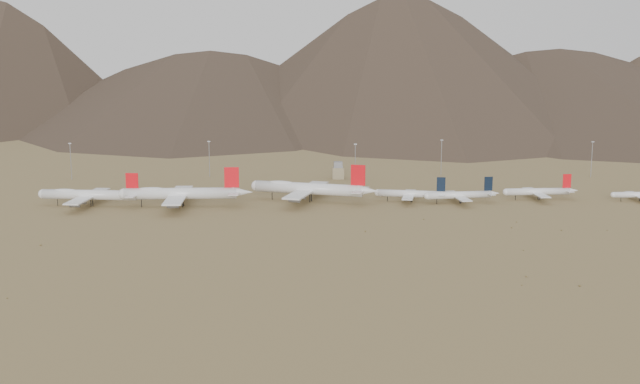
{
  "coord_description": "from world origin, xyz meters",
  "views": [
    {
      "loc": [
        -1.4,
        -434.48,
        92.15
      ],
      "look_at": [
        14.28,
        30.0,
        7.05
      ],
      "focal_mm": 45.0,
      "sensor_mm": 36.0,
      "label": 1
    }
  ],
  "objects_px": {
    "widebody_west": "(90,195)",
    "narrowbody_a": "(412,194)",
    "widebody_east": "(309,188)",
    "narrowbody_b": "(461,195)",
    "control_tower": "(338,171)",
    "widebody_centre": "(181,193)"
  },
  "relations": [
    {
      "from": "widebody_east",
      "to": "widebody_west",
      "type": "bearing_deg",
      "value": -157.71
    },
    {
      "from": "widebody_centre",
      "to": "narrowbody_a",
      "type": "distance_m",
      "value": 136.42
    },
    {
      "from": "widebody_west",
      "to": "narrowbody_a",
      "type": "distance_m",
      "value": 189.32
    },
    {
      "from": "narrowbody_a",
      "to": "narrowbody_b",
      "type": "height_order",
      "value": "narrowbody_a"
    },
    {
      "from": "widebody_west",
      "to": "widebody_east",
      "type": "relative_size",
      "value": 0.87
    },
    {
      "from": "widebody_west",
      "to": "narrowbody_b",
      "type": "relative_size",
      "value": 1.43
    },
    {
      "from": "widebody_centre",
      "to": "control_tower",
      "type": "distance_m",
      "value": 136.46
    },
    {
      "from": "widebody_west",
      "to": "narrowbody_b",
      "type": "xyz_separation_m",
      "value": [
        217.6,
        1.82,
        -1.84
      ]
    },
    {
      "from": "widebody_centre",
      "to": "widebody_east",
      "type": "xyz_separation_m",
      "value": [
        74.41,
        12.81,
        0.18
      ]
    },
    {
      "from": "widebody_west",
      "to": "narrowbody_a",
      "type": "xyz_separation_m",
      "value": [
        189.21,
        6.15,
        -1.82
      ]
    },
    {
      "from": "narrowbody_b",
      "to": "control_tower",
      "type": "bearing_deg",
      "value": 119.65
    },
    {
      "from": "widebody_west",
      "to": "control_tower",
      "type": "height_order",
      "value": "widebody_west"
    },
    {
      "from": "narrowbody_b",
      "to": "control_tower",
      "type": "distance_m",
      "value": 113.63
    },
    {
      "from": "narrowbody_b",
      "to": "control_tower",
      "type": "height_order",
      "value": "narrowbody_b"
    },
    {
      "from": "widebody_west",
      "to": "widebody_centre",
      "type": "height_order",
      "value": "widebody_centre"
    },
    {
      "from": "widebody_east",
      "to": "narrowbody_b",
      "type": "relative_size",
      "value": 1.63
    },
    {
      "from": "widebody_east",
      "to": "narrowbody_b",
      "type": "distance_m",
      "value": 90.38
    },
    {
      "from": "widebody_east",
      "to": "narrowbody_a",
      "type": "xyz_separation_m",
      "value": [
        61.63,
        -3.08,
        -3.08
      ]
    },
    {
      "from": "widebody_centre",
      "to": "narrowbody_a",
      "type": "relative_size",
      "value": 1.67
    },
    {
      "from": "narrowbody_b",
      "to": "narrowbody_a",
      "type": "bearing_deg",
      "value": 164.26
    },
    {
      "from": "widebody_west",
      "to": "widebody_east",
      "type": "height_order",
      "value": "widebody_east"
    },
    {
      "from": "widebody_east",
      "to": "narrowbody_a",
      "type": "bearing_deg",
      "value": 15.3
    }
  ]
}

